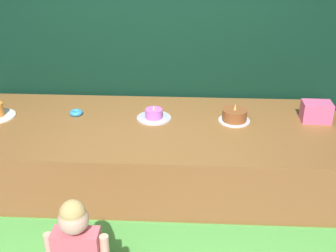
# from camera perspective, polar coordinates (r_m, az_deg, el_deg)

# --- Properties ---
(stage_platform) EXTENTS (3.26, 1.29, 0.92)m
(stage_platform) POSITION_cam_1_polar(r_m,az_deg,el_deg) (3.75, -2.00, -6.27)
(stage_platform) COLOR brown
(stage_platform) RESTS_ON ground_plane
(curtain_backdrop) EXTENTS (3.75, 0.08, 2.82)m
(curtain_backdrop) POSITION_cam_1_polar(r_m,az_deg,el_deg) (4.04, -1.32, 10.98)
(curtain_backdrop) COLOR black
(curtain_backdrop) RESTS_ON ground_plane
(child_figure) EXTENTS (0.40, 0.18, 1.03)m
(child_figure) POSITION_cam_1_polar(r_m,az_deg,el_deg) (2.72, -12.23, -16.20)
(child_figure) COLOR #3F4C8C
(child_figure) RESTS_ON ground_plane
(pink_box) EXTENTS (0.25, 0.17, 0.17)m
(pink_box) POSITION_cam_1_polar(r_m,az_deg,el_deg) (3.78, 19.52, 1.85)
(pink_box) COLOR #E16193
(pink_box) RESTS_ON stage_platform
(donut) EXTENTS (0.11, 0.11, 0.04)m
(donut) POSITION_cam_1_polar(r_m,az_deg,el_deg) (3.79, -12.38, 1.78)
(donut) COLOR #3399D8
(donut) RESTS_ON stage_platform
(cake_center) EXTENTS (0.30, 0.30, 0.12)m
(cake_center) POSITION_cam_1_polar(r_m,az_deg,el_deg) (3.63, -1.94, 1.52)
(cake_center) COLOR silver
(cake_center) RESTS_ON stage_platform
(cake_right) EXTENTS (0.27, 0.27, 0.16)m
(cake_right) POSITION_cam_1_polar(r_m,az_deg,el_deg) (3.62, 9.04, 1.39)
(cake_right) COLOR silver
(cake_right) RESTS_ON stage_platform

